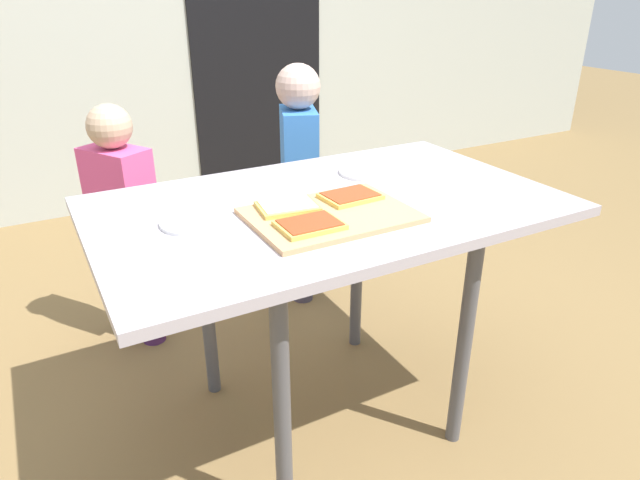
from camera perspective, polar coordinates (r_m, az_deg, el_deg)
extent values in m
plane|color=brown|center=(1.97, 0.70, -17.06)|extent=(16.00, 16.00, 0.00)
cube|color=black|center=(3.86, -6.42, 19.99)|extent=(0.90, 0.02, 2.00)
cube|color=#A8A0AB|center=(1.58, 0.84, 3.46)|extent=(1.29, 0.78, 0.03)
cylinder|color=#4C4C51|center=(1.44, -3.88, -16.82)|extent=(0.04, 0.04, 0.73)
cylinder|color=#4C4C51|center=(1.71, 14.51, -10.03)|extent=(0.04, 0.04, 0.73)
cylinder|color=#4C4C51|center=(1.89, -11.53, -6.07)|extent=(0.04, 0.04, 0.73)
cylinder|color=#4C4C51|center=(2.10, 3.81, -2.21)|extent=(0.04, 0.04, 0.73)
cube|color=tan|center=(1.46, 1.08, 2.57)|extent=(0.42, 0.30, 0.01)
cube|color=gold|center=(1.48, -3.32, 3.39)|extent=(0.17, 0.14, 0.01)
cube|color=#FBDCA1|center=(1.48, -3.33, 3.65)|extent=(0.15, 0.12, 0.00)
cube|color=gold|center=(1.37, -1.05, 1.53)|extent=(0.15, 0.12, 0.01)
cube|color=#B13D1D|center=(1.36, -1.06, 1.80)|extent=(0.14, 0.10, 0.00)
cube|color=gold|center=(1.56, 3.11, 4.46)|extent=(0.16, 0.12, 0.01)
cube|color=#B13D1D|center=(1.55, 3.11, 4.71)|extent=(0.14, 0.11, 0.00)
cylinder|color=white|center=(1.82, 4.92, 6.95)|extent=(0.19, 0.19, 0.01)
cylinder|color=white|center=(1.46, -12.46, 1.92)|extent=(0.19, 0.19, 0.01)
cylinder|color=#4B2455|center=(2.39, -19.40, -4.41)|extent=(0.09, 0.09, 0.42)
cylinder|color=#4B2455|center=(2.29, -17.10, -5.36)|extent=(0.09, 0.09, 0.42)
cube|color=#E54C8C|center=(2.18, -19.64, 4.14)|extent=(0.24, 0.28, 0.37)
sphere|color=tan|center=(2.11, -20.66, 10.78)|extent=(0.16, 0.16, 0.16)
cylinder|color=#433E4E|center=(2.60, -2.15, -0.32)|extent=(0.09, 0.09, 0.43)
cylinder|color=#433E4E|center=(2.47, -1.82, -1.68)|extent=(0.09, 0.09, 0.43)
cube|color=blue|center=(2.38, -2.14, 8.23)|extent=(0.22, 0.27, 0.42)
sphere|color=#C6A698|center=(2.31, -2.26, 15.36)|extent=(0.18, 0.18, 0.18)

